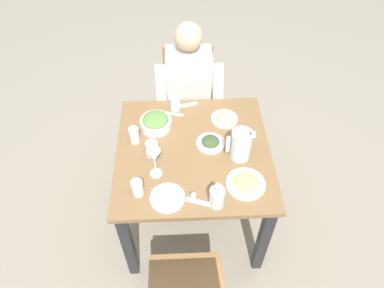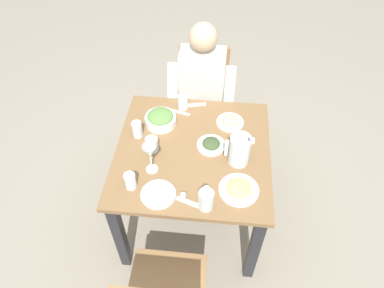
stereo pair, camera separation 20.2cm
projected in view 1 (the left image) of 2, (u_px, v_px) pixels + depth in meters
The scene contains 20 objects.
ground_plane at pixel (193, 214), 2.66m from camera, with size 8.00×8.00×0.00m, color gray.
dining_table at pixel (193, 163), 2.21m from camera, with size 0.92×0.92×0.73m.
chair_near at pixel (189, 94), 2.83m from camera, with size 0.40×0.40×0.87m.
diner_near at pixel (189, 96), 2.59m from camera, with size 0.48×0.53×1.17m.
water_pitcher at pixel (241, 145), 2.02m from camera, with size 0.16×0.12×0.19m.
salad_bowl at pixel (156, 122), 2.22m from camera, with size 0.20×0.20×0.09m.
plate_fries at pixel (246, 183), 1.94m from camera, with size 0.22×0.22×0.05m.
plate_beans at pixel (225, 118), 2.28m from camera, with size 0.17×0.17×0.05m.
plate_yoghurt at pixel (167, 197), 1.88m from camera, with size 0.19×0.19×0.04m.
plate_dolmas at pixel (210, 142), 2.14m from camera, with size 0.17×0.17×0.05m.
water_glass_far_left at pixel (137, 188), 1.87m from camera, with size 0.06×0.06×0.10m, color silver.
water_glass_by_pitcher at pixel (152, 149), 2.06m from camera, with size 0.07×0.07×0.09m, color silver.
water_glass_center at pixel (134, 135), 2.13m from camera, with size 0.06×0.06×0.11m, color silver.
water_glass_far_right at pixel (175, 103), 2.33m from camera, with size 0.07×0.07×0.10m, color silver.
wine_glass at pixel (154, 158), 1.89m from camera, with size 0.08×0.08×0.20m.
oil_carafe at pixel (217, 198), 1.82m from camera, with size 0.08×0.08×0.16m.
salt_shaker at pixel (193, 197), 1.86m from camera, with size 0.03×0.03×0.05m.
fork_near at pixel (202, 203), 1.87m from camera, with size 0.17×0.03×0.01m, color silver.
knife_near at pixel (170, 113), 2.33m from camera, with size 0.18×0.02×0.01m, color silver.
fork_far at pixel (185, 105), 2.38m from camera, with size 0.17×0.03×0.01m, color silver.
Camera 1 is at (0.07, 1.40, 2.32)m, focal length 33.28 mm.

